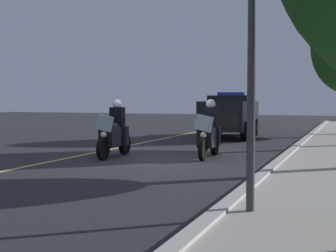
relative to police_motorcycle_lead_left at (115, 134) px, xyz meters
The scene contains 6 objects.
ground_plane 1.50m from the police_motorcycle_lead_left, 101.58° to the left, with size 80.00×80.00×0.00m, color #28282B.
curb_strip 4.85m from the police_motorcycle_lead_left, 93.18° to the left, with size 48.00×0.24×0.15m, color #B7B5AD.
lane_stripe_center 1.37m from the police_motorcycle_lead_left, 103.07° to the right, with size 48.00×0.12×0.01m, color #E0D14C.
police_motorcycle_lead_left is the anchor object (origin of this frame).
police_motorcycle_lead_right 2.81m from the police_motorcycle_lead_left, 109.20° to the left, with size 2.14×0.61×1.72m.
police_suv 8.40m from the police_motorcycle_lead_left, behind, with size 5.01×2.32×2.05m.
Camera 1 is at (12.17, 5.22, 1.70)m, focal length 48.69 mm.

